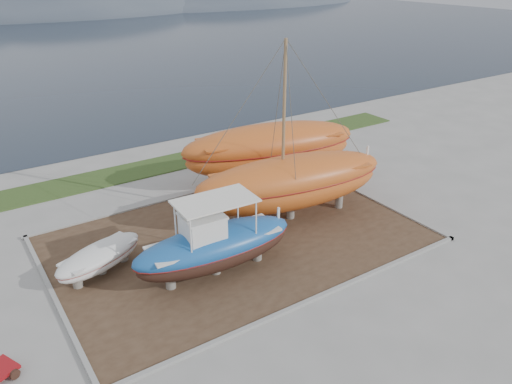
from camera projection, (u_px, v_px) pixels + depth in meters
ground at (284, 277)px, 22.64m from camera, size 140.00×140.00×0.00m
dirt_patch at (238, 239)px, 25.65m from camera, size 18.00×12.00×0.06m
curb_frame at (238, 238)px, 25.63m from camera, size 18.60×12.60×0.15m
grass_strip at (150, 168)px, 34.32m from camera, size 44.00×3.00×0.08m
sea at (9, 54)px, 75.46m from camera, size 260.00×100.00×0.04m
blue_caique at (215, 238)px, 22.04m from camera, size 7.72×2.72×3.67m
white_dinghy at (100, 260)px, 22.54m from camera, size 4.78×3.21×1.34m
orange_sailboat at (293, 135)px, 25.60m from camera, size 11.29×4.90×9.66m
orange_bare_hull at (270, 154)px, 31.33m from camera, size 11.85×5.68×3.73m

